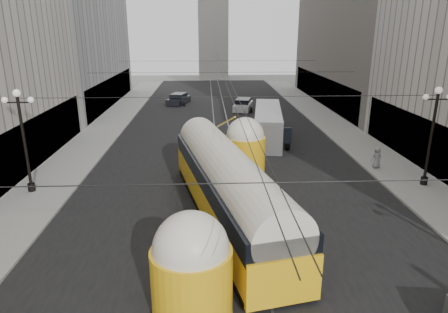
{
  "coord_description": "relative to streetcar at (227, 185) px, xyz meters",
  "views": [
    {
      "loc": [
        -1.55,
        -5.74,
        9.87
      ],
      "look_at": [
        -0.63,
        15.14,
        3.17
      ],
      "focal_mm": 32.0,
      "sensor_mm": 36.0,
      "label": 1
    }
  ],
  "objects": [
    {
      "name": "sidewalk_right",
      "position": [
        12.5,
        22.03,
        -1.89
      ],
      "size": [
        4.0,
        72.0,
        0.15
      ],
      "primitive_type": "cube",
      "color": "gray",
      "rests_on": "ground"
    },
    {
      "name": "distant_tower",
      "position": [
        0.5,
        66.03,
        13.0
      ],
      "size": [
        6.0,
        6.0,
        31.36
      ],
      "color": "#B2AFA8",
      "rests_on": "ground"
    },
    {
      "name": "pedestrian_sidewalk_right",
      "position": [
        11.3,
        7.39,
        -1.03
      ],
      "size": [
        0.84,
        0.61,
        1.57
      ],
      "primitive_type": "imported",
      "rotation": [
        0.0,
        0.0,
        3.34
      ],
      "color": "gray",
      "rests_on": "sidewalk_right"
    },
    {
      "name": "sedan_white_far",
      "position": [
        3.58,
        30.23,
        -1.3
      ],
      "size": [
        2.93,
        4.97,
        1.47
      ],
      "color": "white",
      "rests_on": "ground"
    },
    {
      "name": "city_bus",
      "position": [
        4.62,
        16.37,
        -0.42
      ],
      "size": [
        3.81,
        11.35,
        2.82
      ],
      "color": "#939498",
      "rests_on": "ground"
    },
    {
      "name": "rail_left",
      "position": [
        -0.25,
        18.53,
        -1.97
      ],
      "size": [
        0.12,
        85.0,
        0.04
      ],
      "primitive_type": "cube",
      "color": "gray",
      "rests_on": "ground"
    },
    {
      "name": "lamppost_right_mid",
      "position": [
        13.1,
        4.03,
        1.78
      ],
      "size": [
        1.86,
        0.44,
        6.37
      ],
      "color": "black",
      "rests_on": "sidewalk_right"
    },
    {
      "name": "streetcar",
      "position": [
        0.0,
        0.0,
        0.0
      ],
      "size": [
        6.22,
        17.99,
        4.02
      ],
      "color": "#EEB114",
      "rests_on": "ground"
    },
    {
      "name": "sidewalk_left",
      "position": [
        -11.5,
        22.03,
        -1.89
      ],
      "size": [
        4.0,
        72.0,
        0.15
      ],
      "primitive_type": "cube",
      "color": "gray",
      "rests_on": "ground"
    },
    {
      "name": "lamppost_left_mid",
      "position": [
        -12.1,
        4.03,
        1.78
      ],
      "size": [
        1.86,
        0.44,
        6.37
      ],
      "color": "black",
      "rests_on": "sidewalk_left"
    },
    {
      "name": "catenary",
      "position": [
        0.62,
        17.52,
        3.92
      ],
      "size": [
        25.0,
        72.0,
        0.23
      ],
      "color": "black",
      "rests_on": "ground"
    },
    {
      "name": "rail_right",
      "position": [
        1.25,
        18.53,
        -1.97
      ],
      "size": [
        0.12,
        85.0,
        0.04
      ],
      "primitive_type": "cube",
      "color": "gray",
      "rests_on": "ground"
    },
    {
      "name": "sedan_dark_far",
      "position": [
        -4.86,
        34.94,
        -1.3
      ],
      "size": [
        3.22,
        5.03,
        1.47
      ],
      "color": "black",
      "rests_on": "ground"
    },
    {
      "name": "road",
      "position": [
        0.5,
        18.53,
        -1.97
      ],
      "size": [
        20.0,
        85.0,
        0.02
      ],
      "primitive_type": "cube",
      "color": "black",
      "rests_on": "ground"
    }
  ]
}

